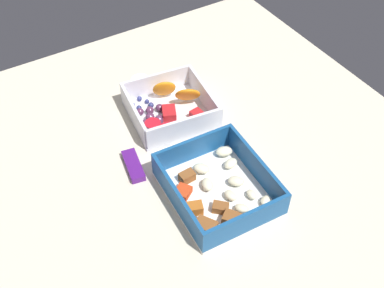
{
  "coord_description": "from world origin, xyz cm",
  "views": [
    {
      "loc": [
        -49.36,
        29.79,
        63.75
      ],
      "look_at": [
        -0.77,
        0.58,
        4.0
      ],
      "focal_mm": 44.04,
      "sensor_mm": 36.0,
      "label": 1
    }
  ],
  "objects_px": {
    "pasta_container": "(217,189)",
    "fruit_bowl": "(169,109)",
    "paper_cup_liner": "(139,83)",
    "candy_bar": "(133,166)"
  },
  "relations": [
    {
      "from": "pasta_container",
      "to": "fruit_bowl",
      "type": "height_order",
      "value": "fruit_bowl"
    },
    {
      "from": "pasta_container",
      "to": "fruit_bowl",
      "type": "bearing_deg",
      "value": -4.24
    },
    {
      "from": "paper_cup_liner",
      "to": "pasta_container",
      "type": "bearing_deg",
      "value": 177.1
    },
    {
      "from": "fruit_bowl",
      "to": "candy_bar",
      "type": "relative_size",
      "value": 2.35
    },
    {
      "from": "pasta_container",
      "to": "fruit_bowl",
      "type": "distance_m",
      "value": 0.21
    },
    {
      "from": "candy_bar",
      "to": "paper_cup_liner",
      "type": "xyz_separation_m",
      "value": [
        0.2,
        -0.11,
        0.0
      ]
    },
    {
      "from": "fruit_bowl",
      "to": "paper_cup_liner",
      "type": "bearing_deg",
      "value": 5.03
    },
    {
      "from": "fruit_bowl",
      "to": "paper_cup_liner",
      "type": "xyz_separation_m",
      "value": [
        0.11,
        0.01,
        -0.01
      ]
    },
    {
      "from": "fruit_bowl",
      "to": "candy_bar",
      "type": "distance_m",
      "value": 0.14
    },
    {
      "from": "pasta_container",
      "to": "paper_cup_liner",
      "type": "distance_m",
      "value": 0.32
    }
  ]
}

